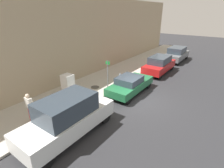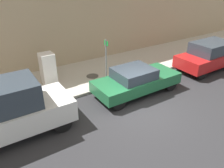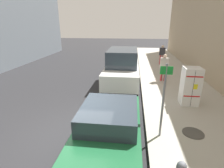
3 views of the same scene
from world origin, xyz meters
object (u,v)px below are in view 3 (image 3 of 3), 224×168
(discarded_refrigerator, at_px, (190,86))
(street_sign_post, at_px, (164,98))
(pedestrian_standing_near, at_px, (162,53))
(parked_van_white, at_px, (122,67))
(pedestrian_walking_far, at_px, (164,66))
(parked_sedan_green, at_px, (108,130))

(discarded_refrigerator, relative_size, street_sign_post, 0.70)
(pedestrian_standing_near, relative_size, parked_van_white, 0.33)
(street_sign_post, height_order, pedestrian_walking_far, street_sign_post)
(discarded_refrigerator, relative_size, pedestrian_walking_far, 1.00)
(pedestrian_walking_far, relative_size, parked_sedan_green, 0.38)
(parked_sedan_green, bearing_deg, parked_van_white, -90.00)
(discarded_refrigerator, relative_size, pedestrian_standing_near, 0.99)
(discarded_refrigerator, xyz_separation_m, parked_sedan_green, (3.20, 3.39, -0.26))
(street_sign_post, xyz_separation_m, parked_sedan_green, (1.59, 0.77, -0.77))
(pedestrian_standing_near, bearing_deg, discarded_refrigerator, 156.20)
(discarded_refrigerator, bearing_deg, street_sign_post, 58.42)
(parked_van_white, xyz_separation_m, parked_sedan_green, (-0.00, 6.21, -0.36))
(discarded_refrigerator, xyz_separation_m, pedestrian_walking_far, (0.63, -3.34, 0.14))
(street_sign_post, height_order, parked_sedan_green, street_sign_post)
(discarded_refrigerator, height_order, pedestrian_standing_near, pedestrian_standing_near)
(pedestrian_walking_far, relative_size, parked_van_white, 0.33)
(discarded_refrigerator, xyz_separation_m, pedestrian_standing_near, (0.06, -8.08, 0.14))
(discarded_refrigerator, height_order, parked_van_white, parked_van_white)
(pedestrian_walking_far, bearing_deg, parked_van_white, 14.79)
(pedestrian_walking_far, xyz_separation_m, parked_van_white, (2.57, 0.51, -0.04))
(parked_van_white, height_order, parked_sedan_green, parked_van_white)
(pedestrian_walking_far, distance_m, pedestrian_standing_near, 4.78)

